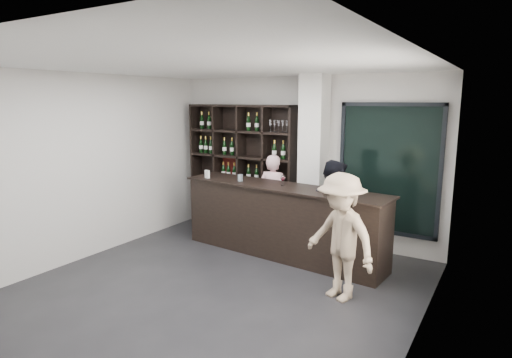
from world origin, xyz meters
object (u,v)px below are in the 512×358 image
Objects in this scene: taster_black at (332,212)px; tasting_counter at (282,221)px; taster_pink at (273,197)px; customer at (341,237)px; wine_shelf at (242,169)px.

tasting_counter is at bearing 23.56° from taster_black.
customer reaches higher than taster_pink.
taster_pink is 2.46m from customer.
wine_shelf is 1.65m from tasting_counter.
taster_black is 1.00× the size of customer.
taster_black is (2.10, -0.72, -0.39)m from wine_shelf.
wine_shelf is 2.25m from taster_black.
taster_pink is at bearing 133.61° from tasting_counter.
customer is at bearing 135.15° from taster_pink.
tasting_counter is 2.25× the size of taster_pink.
wine_shelf is 0.90m from taster_pink.
customer reaches higher than tasting_counter.
wine_shelf reaches higher than tasting_counter.
wine_shelf is 1.49× the size of customer.
tasting_counter is 1.66m from customer.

